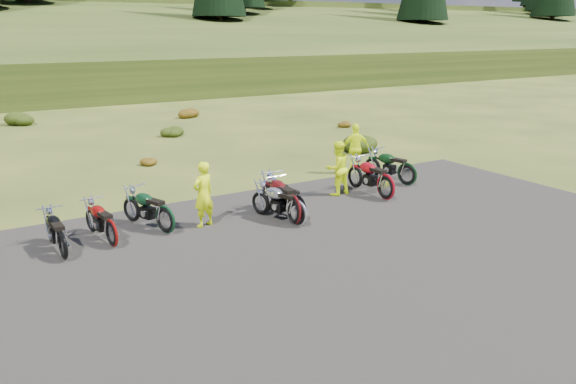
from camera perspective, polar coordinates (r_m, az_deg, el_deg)
ground at (r=14.17m, az=-1.20°, el=-4.55°), size 300.00×300.00×0.00m
gravel_pad at (r=12.60m, az=3.39°, el=-7.31°), size 20.00×12.00×0.04m
hill_slope at (r=62.04m, az=-25.40°, el=10.06°), size 300.00×45.97×9.37m
shrub_3 at (r=33.85m, az=-25.49°, el=6.92°), size 1.56×1.56×0.92m
shrub_4 at (r=22.12m, az=-14.17°, el=3.20°), size 0.77×0.77×0.45m
shrub_5 at (r=27.93m, az=-11.78°, el=6.16°), size 1.03×1.03×0.61m
shrub_6 at (r=33.83m, az=-10.21°, el=8.09°), size 1.30×1.30×0.77m
shrub_7 at (r=24.25m, az=7.43°, el=5.25°), size 1.56×1.56×0.92m
shrub_8 at (r=30.17m, az=5.48°, el=7.01°), size 0.77×0.77×0.45m
motorcycle_0 at (r=13.73m, az=-21.73°, el=-6.47°), size 0.72×1.91×0.98m
motorcycle_1 at (r=14.13m, az=-17.36°, el=-5.39°), size 0.90×1.97×0.99m
motorcycle_2 at (r=14.67m, az=-12.26°, el=-4.19°), size 1.37×2.17×1.08m
motorcycle_3 at (r=14.87m, az=0.90°, el=-3.53°), size 1.21×2.13×1.06m
motorcycle_4 at (r=14.99m, az=0.57°, el=-3.36°), size 0.86×2.30×1.18m
motorcycle_5 at (r=15.29m, az=1.07°, el=-2.97°), size 0.75×2.00×1.03m
motorcycle_6 at (r=17.37m, az=9.85°, el=-0.83°), size 0.76×2.24×1.17m
motorcycle_7 at (r=19.10m, az=11.93°, el=0.62°), size 1.20×2.23×1.11m
person_middle at (r=14.74m, az=-8.59°, el=-0.34°), size 0.73×0.60×1.74m
person_right_a at (r=17.48m, az=5.03°, el=2.34°), size 0.86×0.68×1.70m
person_right_b at (r=20.28m, az=6.88°, el=4.34°), size 1.12×0.70×1.78m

